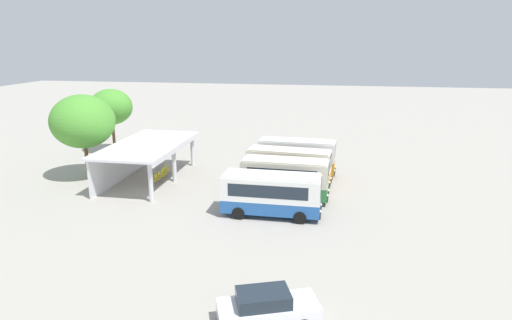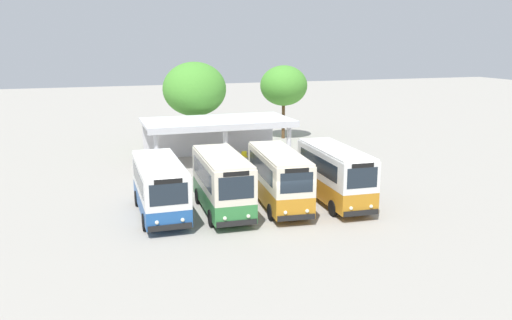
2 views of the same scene
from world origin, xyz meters
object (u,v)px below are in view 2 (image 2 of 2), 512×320
(waiting_chair_far_end_seat, at_px, (245,156))
(city_bus_fourth_amber, at_px, (335,173))
(waiting_chair_second_from_end, at_px, (211,158))
(waiting_chair_fifth_seat, at_px, (236,156))
(city_bus_nearest_orange, at_px, (160,186))
(waiting_chair_middle_seat, at_px, (220,158))
(city_bus_second_in_row, at_px, (222,181))
(waiting_chair_end_by_column, at_px, (202,159))
(waiting_chair_fourth_seat, at_px, (228,157))
(city_bus_middle_cream, at_px, (279,177))

(waiting_chair_far_end_seat, bearing_deg, city_bus_fourth_amber, -80.99)
(waiting_chair_second_from_end, relative_size, waiting_chair_fifth_seat, 1.00)
(city_bus_fourth_amber, bearing_deg, city_bus_nearest_orange, 174.60)
(city_bus_nearest_orange, distance_m, waiting_chair_second_from_end, 12.30)
(city_bus_fourth_amber, relative_size, waiting_chair_middle_seat, 8.39)
(waiting_chair_second_from_end, xyz_separation_m, waiting_chair_fifth_seat, (2.07, 0.12, 0.00))
(city_bus_second_in_row, bearing_deg, waiting_chair_far_end_seat, 67.41)
(waiting_chair_end_by_column, relative_size, waiting_chair_second_from_end, 1.00)
(city_bus_second_in_row, bearing_deg, waiting_chair_fourth_seat, 73.23)
(city_bus_second_in_row, bearing_deg, city_bus_fourth_amber, -3.06)
(city_bus_middle_cream, distance_m, waiting_chair_end_by_column, 11.85)
(waiting_chair_middle_seat, xyz_separation_m, waiting_chair_fifth_seat, (1.38, 0.14, 0.00))
(waiting_chair_fourth_seat, xyz_separation_m, waiting_chair_far_end_seat, (1.38, 0.14, 0.00))
(waiting_chair_fifth_seat, bearing_deg, waiting_chair_end_by_column, -179.44)
(city_bus_nearest_orange, height_order, waiting_chair_middle_seat, city_bus_nearest_orange)
(city_bus_fourth_amber, xyz_separation_m, waiting_chair_end_by_column, (-5.36, 12.00, -1.32))
(waiting_chair_fifth_seat, bearing_deg, city_bus_nearest_orange, -124.27)
(waiting_chair_middle_seat, xyz_separation_m, waiting_chair_fourth_seat, (0.69, -0.00, 0.00))
(city_bus_second_in_row, distance_m, waiting_chair_far_end_seat, 12.70)
(city_bus_second_in_row, xyz_separation_m, waiting_chair_middle_seat, (2.78, 11.53, -1.30))
(waiting_chair_far_end_seat, bearing_deg, waiting_chair_middle_seat, -176.19)
(waiting_chair_second_from_end, relative_size, waiting_chair_far_end_seat, 1.00)
(waiting_chair_fifth_seat, bearing_deg, waiting_chair_far_end_seat, -0.12)
(waiting_chair_far_end_seat, bearing_deg, waiting_chair_end_by_column, -179.58)
(waiting_chair_second_from_end, bearing_deg, waiting_chair_fourth_seat, -0.96)
(city_bus_second_in_row, relative_size, waiting_chair_fourth_seat, 8.01)
(waiting_chair_fourth_seat, relative_size, waiting_chair_far_end_seat, 1.00)
(waiting_chair_fifth_seat, bearing_deg, waiting_chair_second_from_end, -176.67)
(waiting_chair_second_from_end, bearing_deg, city_bus_middle_cream, -83.61)
(waiting_chair_middle_seat, bearing_deg, waiting_chair_end_by_column, 175.34)
(city_bus_fourth_amber, height_order, waiting_chair_fourth_seat, city_bus_fourth_amber)
(city_bus_nearest_orange, bearing_deg, waiting_chair_far_end_seat, 53.36)
(city_bus_second_in_row, xyz_separation_m, waiting_chair_far_end_seat, (4.85, 11.67, -1.30))
(waiting_chair_end_by_column, xyz_separation_m, waiting_chair_fifth_seat, (2.76, 0.03, 0.00))
(city_bus_middle_cream, height_order, waiting_chair_fifth_seat, city_bus_middle_cream)
(city_bus_middle_cream, distance_m, waiting_chair_fourth_seat, 11.56)
(city_bus_fourth_amber, relative_size, waiting_chair_fourth_seat, 8.39)
(city_bus_middle_cream, height_order, waiting_chair_end_by_column, city_bus_middle_cream)
(waiting_chair_fifth_seat, bearing_deg, waiting_chair_fourth_seat, -168.27)
(city_bus_second_in_row, distance_m, waiting_chair_end_by_column, 11.80)
(waiting_chair_middle_seat, xyz_separation_m, waiting_chair_far_end_seat, (2.07, 0.14, 0.00))
(city_bus_nearest_orange, xyz_separation_m, waiting_chair_second_from_end, (5.47, 10.95, -1.19))
(city_bus_fourth_amber, xyz_separation_m, waiting_chair_second_from_end, (-4.67, 11.91, -1.32))
(city_bus_second_in_row, bearing_deg, city_bus_middle_cream, 0.59)
(city_bus_nearest_orange, height_order, waiting_chair_far_end_seat, city_bus_nearest_orange)
(city_bus_fourth_amber, xyz_separation_m, waiting_chair_middle_seat, (-3.98, 11.89, -1.32))
(city_bus_middle_cream, relative_size, city_bus_fourth_amber, 1.02)
(waiting_chair_middle_seat, relative_size, waiting_chair_far_end_seat, 1.00)
(city_bus_nearest_orange, xyz_separation_m, waiting_chair_far_end_seat, (8.23, 11.07, -1.19))
(city_bus_second_in_row, distance_m, waiting_chair_fifth_seat, 12.46)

